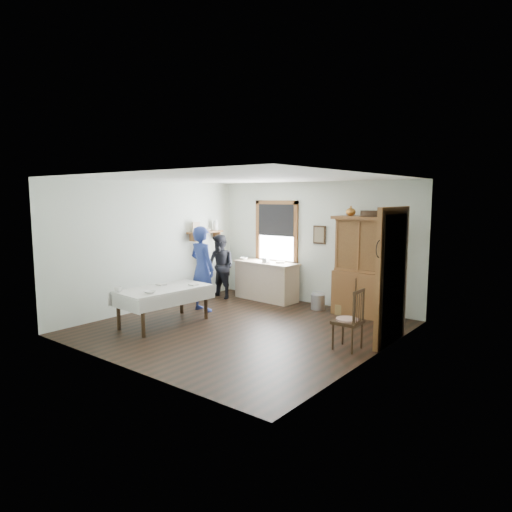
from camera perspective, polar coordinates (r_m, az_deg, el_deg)
name	(u,v)px	position (r m, az deg, el deg)	size (l,w,h in m)	color
room	(242,255)	(8.13, -1.80, 0.18)	(5.01, 5.01, 2.70)	black
window	(276,229)	(10.66, 2.57, 3.41)	(1.18, 0.07, 1.48)	white
doorway	(393,273)	(7.64, 16.75, -2.03)	(0.09, 1.14, 2.22)	#493B34
wall_shelf	(206,231)	(10.83, -6.22, 3.13)	(0.24, 1.00, 0.44)	brown
framed_picture	(319,235)	(10.04, 7.91, 2.64)	(0.30, 0.04, 0.40)	#332111
rug_beater	(380,241)	(7.07, 15.24, 1.84)	(0.27, 0.27, 0.01)	black
work_counter	(266,281)	(10.56, 1.30, -3.11)	(1.55, 0.59, 0.89)	tan
china_hutch	(362,266)	(9.33, 13.11, -1.27)	(1.17, 0.56, 1.99)	brown
dining_table	(164,306)	(8.74, -11.42, -6.15)	(0.91, 1.73, 0.69)	silver
spindle_chair	(348,319)	(7.31, 11.40, -7.72)	(0.45, 0.45, 0.97)	#332111
pail	(318,302)	(9.81, 7.75, -5.69)	(0.30, 0.30, 0.32)	#A1A3AA
wicker_basket	(344,309)	(9.52, 10.97, -6.53)	(0.34, 0.24, 0.20)	#A88A4C
woman_blue	(202,272)	(9.55, -6.76, -1.99)	(0.60, 0.39, 1.65)	navy
figure_dark	(220,269)	(10.69, -4.46, -1.64)	(0.68, 0.53, 1.39)	black
table_cup_a	(119,289)	(8.49, -16.79, -4.01)	(0.12, 0.12, 0.09)	white
table_cup_b	(117,289)	(8.50, -17.03, -3.99)	(0.10, 0.10, 0.10)	white
table_bowl	(150,292)	(8.22, -13.13, -4.39)	(0.22, 0.22, 0.06)	white
counter_book	(276,262)	(10.40, 2.55, -0.74)	(0.17, 0.23, 0.02)	#7B6F52
counter_bowl	(244,258)	(10.83, -1.54, -0.31)	(0.18, 0.18, 0.06)	white
shelf_bowl	(207,230)	(10.84, -6.18, 3.27)	(0.22, 0.22, 0.05)	white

